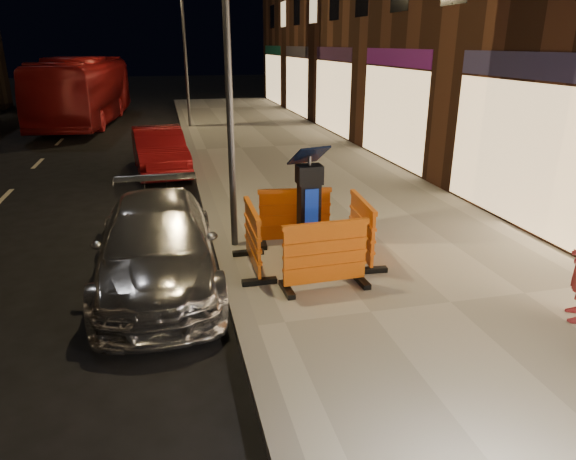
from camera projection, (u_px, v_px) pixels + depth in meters
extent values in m
plane|color=black|center=(247.00, 337.00, 6.87)|extent=(120.00, 120.00, 0.00)
cube|color=gray|center=(450.00, 307.00, 7.50)|extent=(6.00, 60.00, 0.15)
cube|color=slate|center=(247.00, 332.00, 6.85)|extent=(0.30, 60.00, 0.15)
cube|color=black|center=(309.00, 210.00, 8.47)|extent=(0.63, 0.63, 1.91)
cube|color=orange|center=(325.00, 255.00, 7.75)|extent=(1.39, 0.62, 1.07)
cube|color=orange|center=(295.00, 216.00, 9.49)|extent=(1.42, 0.70, 1.07)
cube|color=orange|center=(253.00, 239.00, 8.41)|extent=(0.58, 1.38, 1.07)
cube|color=orange|center=(362.00, 229.00, 8.82)|extent=(0.67, 1.41, 1.07)
imported|color=#A3A3A8|center=(161.00, 282.00, 8.44)|extent=(1.87, 4.58, 1.33)
imported|color=maroon|center=(161.00, 172.00, 15.63)|extent=(1.80, 4.16, 1.33)
imported|color=maroon|center=(89.00, 123.00, 25.24)|extent=(3.55, 11.35, 3.11)
cylinder|color=#3F3F44|center=(229.00, 78.00, 8.59)|extent=(0.12, 0.12, 6.00)
cylinder|color=#3F3F44|center=(185.00, 57.00, 22.30)|extent=(0.12, 0.12, 6.00)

